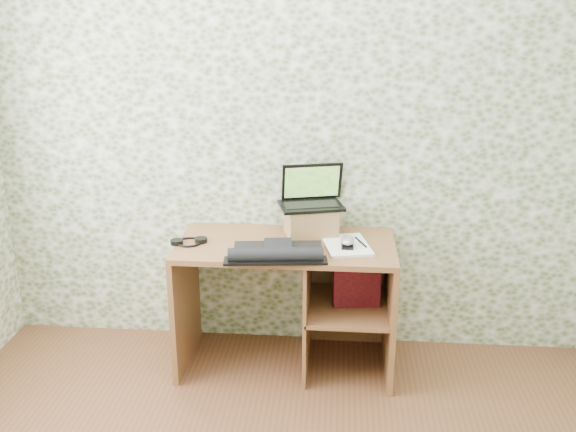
# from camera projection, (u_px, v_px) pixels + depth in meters

# --- Properties ---
(wall_back) EXTENTS (3.50, 0.00, 3.50)m
(wall_back) POSITION_uv_depth(u_px,v_px,m) (291.00, 134.00, 3.65)
(wall_back) COLOR white
(wall_back) RESTS_ON ground
(desk) EXTENTS (1.20, 0.60, 0.75)m
(desk) POSITION_uv_depth(u_px,v_px,m) (300.00, 286.00, 3.64)
(desk) COLOR brown
(desk) RESTS_ON floor
(riser) EXTENTS (0.33, 0.29, 0.16)m
(riser) POSITION_uv_depth(u_px,v_px,m) (311.00, 221.00, 3.63)
(riser) COLOR olive
(riser) RESTS_ON desk
(laptop) EXTENTS (0.40, 0.33, 0.23)m
(laptop) POSITION_uv_depth(u_px,v_px,m) (311.00, 196.00, 3.63)
(laptop) COLOR black
(laptop) RESTS_ON riser
(keyboard) EXTENTS (0.54, 0.32, 0.07)m
(keyboard) POSITION_uv_depth(u_px,v_px,m) (277.00, 252.00, 3.34)
(keyboard) COLOR black
(keyboard) RESTS_ON desk
(headphones) EXTENTS (0.20, 0.18, 0.02)m
(headphones) POSITION_uv_depth(u_px,v_px,m) (189.00, 242.00, 3.53)
(headphones) COLOR black
(headphones) RESTS_ON desk
(notepad) EXTENTS (0.30, 0.37, 0.02)m
(notepad) POSITION_uv_depth(u_px,v_px,m) (346.00, 245.00, 3.48)
(notepad) COLOR white
(notepad) RESTS_ON desk
(mouse) EXTENTS (0.08, 0.13, 0.04)m
(mouse) POSITION_uv_depth(u_px,v_px,m) (347.00, 242.00, 3.44)
(mouse) COLOR #B7B7BA
(mouse) RESTS_ON notepad
(pen) EXTENTS (0.06, 0.15, 0.01)m
(pen) POSITION_uv_depth(u_px,v_px,m) (361.00, 242.00, 3.49)
(pen) COLOR black
(pen) RESTS_ON notepad
(red_box) EXTENTS (0.27, 0.11, 0.31)m
(red_box) POSITION_uv_depth(u_px,v_px,m) (357.00, 279.00, 3.57)
(red_box) COLOR maroon
(red_box) RESTS_ON desk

